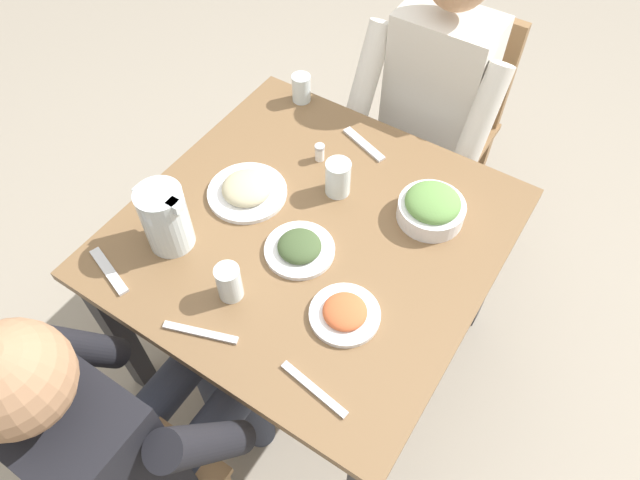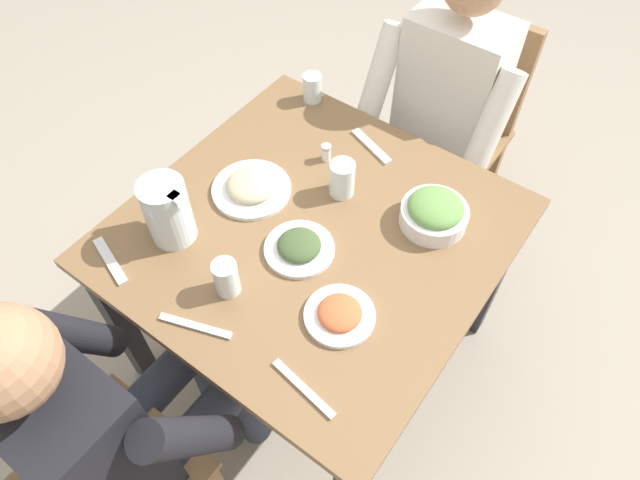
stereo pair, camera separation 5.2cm
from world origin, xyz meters
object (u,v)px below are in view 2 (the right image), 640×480
(chair_near, at_px, (455,120))
(plate_dolmas, at_px, (299,247))
(salt_shaker, at_px, (326,152))
(plate_beans, at_px, (251,187))
(diner_near, at_px, (434,119))
(water_glass_near_right, at_px, (226,278))
(water_glass_center, at_px, (342,179))
(diner_far, at_px, (121,414))
(dining_table, at_px, (313,252))
(water_pitcher, at_px, (167,211))
(plate_rice_curry, at_px, (340,314))
(water_glass_far_left, at_px, (312,88))
(salad_bowl, at_px, (434,212))

(chair_near, xyz_separation_m, plate_dolmas, (0.01, 0.93, 0.22))
(salt_shaker, bearing_deg, plate_beans, 67.24)
(diner_near, distance_m, water_glass_near_right, 0.94)
(chair_near, bearing_deg, water_glass_center, 87.11)
(diner_near, xyz_separation_m, plate_dolmas, (0.01, 0.73, 0.07))
(diner_far, bearing_deg, salt_shaker, -85.63)
(dining_table, height_order, diner_far, diner_far)
(water_glass_near_right, bearing_deg, chair_near, -93.84)
(chair_near, distance_m, water_pitcher, 1.17)
(diner_near, height_order, water_pitcher, diner_near)
(diner_near, bearing_deg, salt_shaker, 70.33)
(chair_near, distance_m, diner_near, 0.25)
(dining_table, bearing_deg, plate_beans, -2.07)
(diner_near, height_order, plate_rice_curry, diner_near)
(water_glass_far_left, bearing_deg, water_glass_near_right, 110.74)
(plate_beans, bearing_deg, diner_near, -110.79)
(plate_rice_curry, height_order, salt_shaker, salt_shaker)
(salad_bowl, relative_size, salt_shaker, 3.38)
(plate_dolmas, bearing_deg, dining_table, -78.46)
(plate_dolmas, xyz_separation_m, plate_beans, (0.24, -0.09, 0.00))
(diner_far, bearing_deg, water_pitcher, -61.10)
(water_pitcher, bearing_deg, diner_far, 118.90)
(water_glass_far_left, height_order, salt_shaker, water_glass_far_left)
(plate_beans, bearing_deg, plate_rice_curry, 156.81)
(plate_rice_curry, bearing_deg, water_glass_far_left, -48.71)
(water_glass_far_left, bearing_deg, chair_near, -129.53)
(salad_bowl, height_order, plate_dolmas, salad_bowl)
(water_pitcher, height_order, water_glass_center, water_pitcher)
(diner_near, distance_m, water_glass_center, 0.51)
(salad_bowl, relative_size, water_glass_far_left, 1.99)
(plate_rice_curry, relative_size, water_glass_near_right, 1.69)
(water_glass_far_left, bearing_deg, salt_shaker, 135.09)
(chair_near, bearing_deg, diner_near, 90.00)
(water_glass_center, xyz_separation_m, water_glass_near_right, (0.04, 0.43, -0.00))
(dining_table, bearing_deg, salt_shaker, -62.16)
(water_pitcher, distance_m, salt_shaker, 0.50)
(plate_beans, bearing_deg, chair_near, -106.06)
(diner_far, bearing_deg, water_glass_far_left, -76.21)
(salad_bowl, bearing_deg, water_glass_center, 11.62)
(water_glass_far_left, xyz_separation_m, salt_shaker, (-0.20, 0.20, -0.02))
(plate_beans, height_order, salt_shaker, salt_shaker)
(plate_dolmas, distance_m, water_glass_near_right, 0.21)
(plate_beans, bearing_deg, plate_dolmas, 160.01)
(plate_rice_curry, xyz_separation_m, water_glass_far_left, (0.54, -0.61, 0.03))
(plate_rice_curry, xyz_separation_m, water_glass_near_right, (0.27, 0.10, 0.04))
(dining_table, xyz_separation_m, water_glass_center, (0.01, -0.16, 0.16))
(salad_bowl, xyz_separation_m, plate_beans, (0.47, 0.20, -0.02))
(water_glass_center, bearing_deg, diner_far, 86.85)
(water_glass_center, bearing_deg, salt_shaker, -35.47)
(water_glass_near_right, bearing_deg, plate_dolmas, -109.36)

